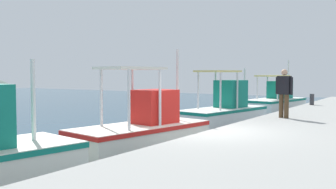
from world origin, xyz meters
TOP-DOWN VIEW (x-y plane):
  - fishing_boat_third at (0.00, 2.21)m, footprint 4.79×2.52m
  - fishing_boat_fourth at (6.76, 2.60)m, footprint 5.13×2.56m
  - fishing_boat_fifth at (13.04, 2.18)m, footprint 4.82×2.55m
  - fisherman_standing at (4.08, -0.90)m, footprint 0.34×0.64m
  - mooring_bollard_second at (10.35, -0.45)m, footprint 0.21×0.21m

SIDE VIEW (x-z plane):
  - fishing_boat_third at x=0.00m, z-range -0.95..2.22m
  - fishing_boat_fifth at x=13.04m, z-range -0.95..2.25m
  - fishing_boat_fourth at x=6.76m, z-range -0.64..1.97m
  - mooring_bollard_second at x=10.35m, z-range 0.80..1.35m
  - fisherman_standing at x=4.08m, z-range 0.90..2.61m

